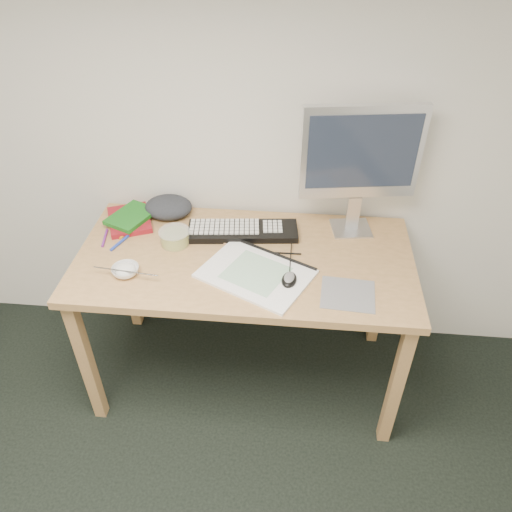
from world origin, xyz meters
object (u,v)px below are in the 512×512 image
(rice_bowl, at_px, (126,271))
(keyboard, at_px, (243,231))
(desk, at_px, (245,271))
(sketchpad, at_px, (256,274))
(monitor, at_px, (361,156))

(rice_bowl, bearing_deg, keyboard, 36.56)
(desk, distance_m, keyboard, 0.19)
(sketchpad, bearing_deg, desk, 143.49)
(keyboard, height_order, monitor, monitor)
(keyboard, relative_size, monitor, 0.84)
(sketchpad, xyz_separation_m, monitor, (0.39, 0.36, 0.35))
(desk, distance_m, sketchpad, 0.16)
(sketchpad, xyz_separation_m, rice_bowl, (-0.51, -0.04, 0.01))
(monitor, xyz_separation_m, rice_bowl, (-0.91, -0.40, -0.34))
(sketchpad, xyz_separation_m, keyboard, (-0.08, 0.27, 0.01))
(desk, bearing_deg, monitor, 28.20)
(sketchpad, bearing_deg, rice_bowl, -148.24)
(sketchpad, relative_size, monitor, 0.72)
(desk, xyz_separation_m, sketchpad, (0.06, -0.12, 0.09))
(sketchpad, bearing_deg, keyboard, 133.80)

